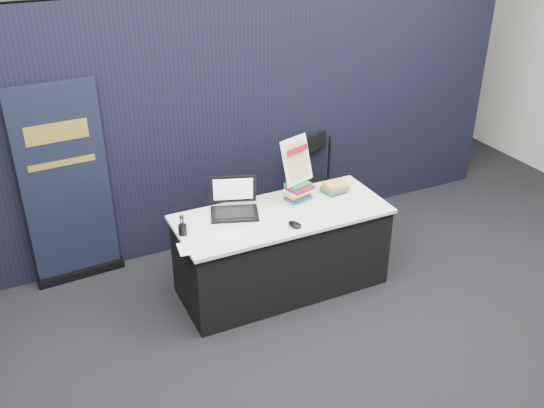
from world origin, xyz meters
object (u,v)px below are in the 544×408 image
Objects in this scene: display_table at (282,251)px; laptop at (232,205)px; stacking_chair at (319,183)px; book_stack_short at (335,187)px; pullup_banner at (68,197)px; book_stack_tall at (298,191)px; info_sign at (297,161)px.

display_table is 3.91× the size of laptop.
stacking_chair is at bearing 43.46° from display_table.
display_table is at bearing -166.55° from book_stack_short.
pullup_banner reaches higher than laptop.
laptop is (-0.37, 0.19, 0.44)m from display_table.
laptop is at bearing 153.01° from display_table.
laptop is 0.60m from book_stack_tall.
book_stack_short is at bearing -24.65° from info_sign.
pullup_banner is at bearing 159.67° from book_stack_short.
laptop is 1.42m from pullup_banner.
pullup_banner reaches higher than info_sign.
info_sign is at bearing 173.97° from book_stack_short.
laptop reaches higher than display_table.
stacking_chair is at bearing 46.63° from book_stack_tall.
stacking_chair is at bearing -8.50° from pullup_banner.
laptop is 0.97m from book_stack_short.
stacking_chair is (0.54, 0.58, -0.29)m from book_stack_tall.
book_stack_tall is at bearing 34.09° from display_table.
display_table is at bearing -159.48° from info_sign.
laptop is 2.07× the size of book_stack_short.
book_stack_tall is (0.22, 0.15, 0.46)m from display_table.
stacking_chair is (0.17, 0.58, -0.25)m from book_stack_short.
book_stack_tall is 0.84m from stacking_chair.
display_table is 0.74m from book_stack_short.
info_sign reaches higher than stacking_chair.
book_stack_short is 0.23× the size of stacking_chair.
book_stack_short is 0.66m from stacking_chair.
display_table is at bearing -145.91° from book_stack_tall.
book_stack_tall is at bearing 178.66° from book_stack_short.
book_stack_tall is 0.37m from book_stack_short.
info_sign is at bearing -156.35° from stacking_chair.
book_stack_short is 0.55× the size of info_sign.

